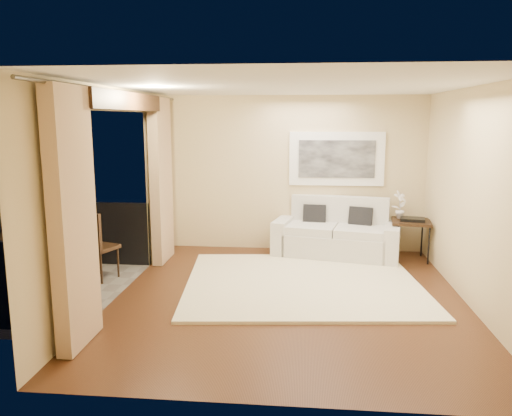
# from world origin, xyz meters

# --- Properties ---
(floor) EXTENTS (5.00, 5.00, 0.00)m
(floor) POSITION_xyz_m (0.00, 0.00, 0.00)
(floor) COLOR #4C2A16
(floor) RESTS_ON ground
(room_shell) EXTENTS (5.00, 6.40, 5.00)m
(room_shell) POSITION_xyz_m (-2.13, 0.00, 2.52)
(room_shell) COLOR white
(room_shell) RESTS_ON ground
(balcony) EXTENTS (1.81, 2.60, 1.17)m
(balcony) POSITION_xyz_m (-3.31, 0.00, 0.18)
(balcony) COLOR #605B56
(balcony) RESTS_ON ground
(curtains) EXTENTS (0.16, 4.80, 2.64)m
(curtains) POSITION_xyz_m (-2.11, 0.00, 1.34)
(curtains) COLOR tan
(curtains) RESTS_ON ground
(artwork) EXTENTS (1.62, 0.07, 0.92)m
(artwork) POSITION_xyz_m (0.73, 2.46, 1.62)
(artwork) COLOR white
(artwork) RESTS_ON room_shell
(rug) EXTENTS (3.50, 3.12, 0.04)m
(rug) POSITION_xyz_m (0.18, 0.56, 0.02)
(rug) COLOR #FCF2CA
(rug) RESTS_ON floor
(sofa) EXTENTS (2.19, 1.29, 0.99)m
(sofa) POSITION_xyz_m (0.74, 2.09, 0.35)
(sofa) COLOR silver
(sofa) RESTS_ON floor
(side_table) EXTENTS (0.69, 0.69, 0.66)m
(side_table) POSITION_xyz_m (1.93, 1.97, 0.61)
(side_table) COLOR black
(side_table) RESTS_ON floor
(tray) EXTENTS (0.43, 0.35, 0.05)m
(tray) POSITION_xyz_m (1.94, 1.94, 0.69)
(tray) COLOR black
(tray) RESTS_ON side_table
(orchid) EXTENTS (0.30, 0.28, 0.47)m
(orchid) POSITION_xyz_m (1.76, 2.10, 0.90)
(orchid) COLOR white
(orchid) RESTS_ON side_table
(bistro_table) EXTENTS (0.80, 0.80, 0.81)m
(bistro_table) POSITION_xyz_m (-3.55, -0.15, 0.72)
(bistro_table) COLOR black
(bistro_table) RESTS_ON balcony
(balcony_chair_far) EXTENTS (0.56, 0.56, 1.01)m
(balcony_chair_far) POSITION_xyz_m (-2.79, 0.42, 0.59)
(balcony_chair_far) COLOR black
(balcony_chair_far) RESTS_ON balcony
(balcony_chair_near) EXTENTS (0.41, 0.41, 0.93)m
(balcony_chair_near) POSITION_xyz_m (-3.70, -0.04, 0.53)
(balcony_chair_near) COLOR black
(balcony_chair_near) RESTS_ON balcony
(ice_bucket) EXTENTS (0.18, 0.18, 0.20)m
(ice_bucket) POSITION_xyz_m (-3.74, -0.03, 0.91)
(ice_bucket) COLOR silver
(ice_bucket) RESTS_ON bistro_table
(candle) EXTENTS (0.06, 0.06, 0.07)m
(candle) POSITION_xyz_m (-3.55, -0.02, 0.84)
(candle) COLOR red
(candle) RESTS_ON bistro_table
(vase) EXTENTS (0.04, 0.04, 0.18)m
(vase) POSITION_xyz_m (-3.60, -0.36, 0.90)
(vase) COLOR silver
(vase) RESTS_ON bistro_table
(glass_a) EXTENTS (0.06, 0.06, 0.12)m
(glass_a) POSITION_xyz_m (-3.42, -0.26, 0.87)
(glass_a) COLOR silver
(glass_a) RESTS_ON bistro_table
(glass_b) EXTENTS (0.06, 0.06, 0.12)m
(glass_b) POSITION_xyz_m (-3.37, -0.17, 0.87)
(glass_b) COLOR silver
(glass_b) RESTS_ON bistro_table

